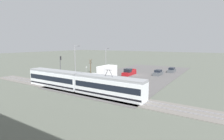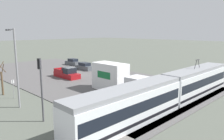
# 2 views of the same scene
# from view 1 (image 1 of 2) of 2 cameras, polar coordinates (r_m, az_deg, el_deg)

# --- Properties ---
(ground_plane) EXTENTS (320.00, 320.00, 0.00)m
(ground_plane) POSITION_cam_1_polar(r_m,az_deg,el_deg) (50.41, 7.98, -1.70)
(ground_plane) COLOR #565B51
(road_surface) EXTENTS (21.43, 48.49, 0.08)m
(road_surface) POSITION_cam_1_polar(r_m,az_deg,el_deg) (50.41, 7.98, -1.66)
(road_surface) COLOR #565454
(road_surface) RESTS_ON ground
(rail_bed) EXTENTS (58.57, 4.40, 0.22)m
(rail_bed) POSITION_cam_1_polar(r_m,az_deg,el_deg) (32.57, -7.72, -7.26)
(rail_bed) COLOR slate
(rail_bed) RESTS_ON ground
(light_rail_tram) EXTENTS (26.54, 2.67, 4.52)m
(light_rail_tram) POSITION_cam_1_polar(r_m,az_deg,el_deg) (33.62, -10.73, -3.90)
(light_rail_tram) COLOR white
(light_rail_tram) RESTS_ON ground
(box_truck) EXTENTS (2.51, 8.52, 3.76)m
(box_truck) POSITION_cam_1_polar(r_m,az_deg,el_deg) (39.71, -2.53, -1.72)
(box_truck) COLOR silver
(box_truck) RESTS_ON ground
(pickup_truck) EXTENTS (2.02, 5.59, 1.87)m
(pickup_truck) POSITION_cam_1_polar(r_m,az_deg,el_deg) (50.21, 5.58, -0.79)
(pickup_truck) COLOR maroon
(pickup_truck) RESTS_ON ground
(sedan_car_0) EXTENTS (1.78, 4.33, 1.50)m
(sedan_car_0) POSITION_cam_1_polar(r_m,az_deg,el_deg) (57.87, 18.90, -0.07)
(sedan_car_0) COLOR #4C5156
(sedan_car_0) RESTS_ON ground
(sedan_car_1) EXTENTS (1.84, 4.50, 1.51)m
(sedan_car_1) POSITION_cam_1_polar(r_m,az_deg,el_deg) (51.48, 14.81, -0.90)
(sedan_car_1) COLOR #4C5156
(sedan_car_1) RESTS_ON ground
(traffic_light_pole) EXTENTS (0.28, 0.47, 5.83)m
(traffic_light_pole) POSITION_cam_1_polar(r_m,az_deg,el_deg) (45.75, -16.46, 1.73)
(traffic_light_pole) COLOR #47474C
(traffic_light_pole) RESTS_ON ground
(street_tree) EXTENTS (1.04, 0.86, 4.36)m
(street_tree) POSITION_cam_1_polar(r_m,az_deg,el_deg) (53.91, -7.01, 1.11)
(street_tree) COLOR brown
(street_tree) RESTS_ON ground
(street_lamp_near_crossing) EXTENTS (0.36, 1.95, 7.53)m
(street_lamp_near_crossing) POSITION_cam_1_polar(r_m,az_deg,el_deg) (60.44, -1.94, 4.24)
(street_lamp_near_crossing) COLOR gray
(street_lamp_near_crossing) RESTS_ON ground
(street_lamp_mid_block) EXTENTS (0.36, 1.95, 8.49)m
(street_lamp_mid_block) POSITION_cam_1_polar(r_m,az_deg,el_deg) (49.39, -11.82, 3.69)
(street_lamp_mid_block) COLOR gray
(street_lamp_mid_block) RESTS_ON ground
(no_parking_sign) EXTENTS (0.32, 0.08, 2.34)m
(no_parking_sign) POSITION_cam_1_polar(r_m,az_deg,el_deg) (51.81, -8.38, 0.15)
(no_parking_sign) COLOR gray
(no_parking_sign) RESTS_ON ground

